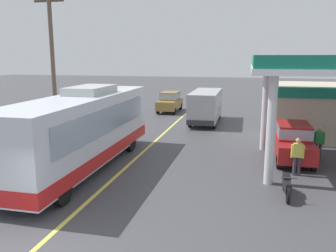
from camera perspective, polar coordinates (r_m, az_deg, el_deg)
ground at (r=27.73m, az=1.61°, el=0.86°), size 120.00×120.00×0.00m
lane_divider_stripe at (r=22.95m, az=-0.85°, el=-1.34°), size 0.16×50.00×0.01m
coach_bus_main at (r=16.13m, az=-13.86°, el=-0.90°), size 2.60×11.04×3.69m
gas_station_roadside at (r=21.43m, az=25.47°, el=3.76°), size 9.10×11.95×5.10m
car_at_pump at (r=18.19m, az=19.84°, el=-2.15°), size 1.70×4.20×1.82m
minibus_opposing_lane at (r=26.88m, az=6.22°, el=3.64°), size 2.04×6.13×2.44m
motorcycle_parked_forecourt at (r=13.57m, az=18.90°, el=-9.12°), size 0.55×1.80×0.92m
pedestrian_near_pump at (r=15.88m, az=20.48°, el=-4.40°), size 0.55×0.22×1.66m
pedestrian_by_shop at (r=18.77m, az=23.53°, el=-2.28°), size 0.55×0.22×1.66m
car_trailing_behind_bus at (r=32.30m, az=0.32°, el=4.18°), size 1.70×4.20×1.82m
utility_pole_roadside at (r=21.58m, az=-18.37°, el=9.45°), size 1.80×0.24×8.72m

